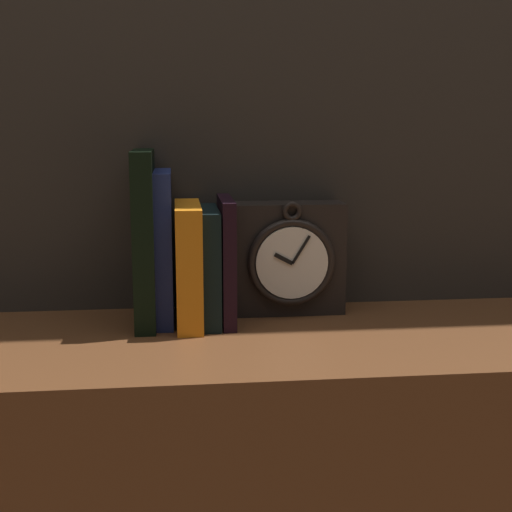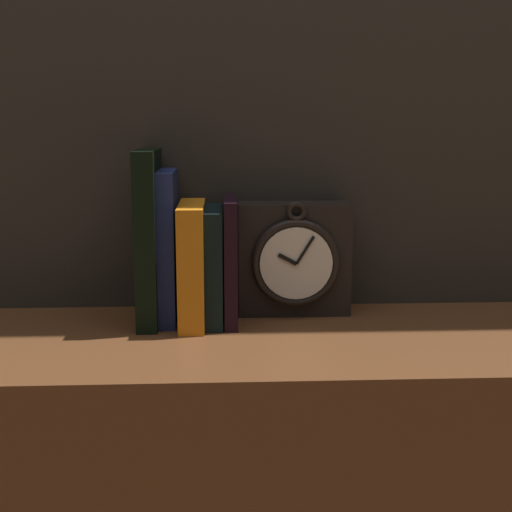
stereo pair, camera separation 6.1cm
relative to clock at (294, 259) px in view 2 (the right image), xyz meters
The scene contains 6 objects.
clock is the anchor object (origin of this frame).
book_slot0_black 0.23m from the clock, behind, with size 0.03×0.15×0.26m.
book_slot1_navy 0.19m from the clock, behind, with size 0.02×0.13×0.23m.
book_slot2_orange 0.16m from the clock, 165.21° to the right, with size 0.04×0.16×0.18m.
book_slot3_black 0.13m from the clock, 164.55° to the right, with size 0.03×0.15×0.17m.
book_slot4_black 0.10m from the clock, 161.26° to the right, with size 0.02×0.14×0.18m.
Camera 2 is at (-0.05, -0.95, 1.02)m, focal length 50.00 mm.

